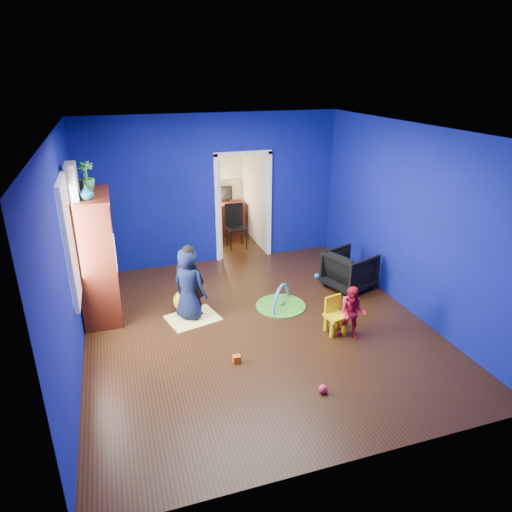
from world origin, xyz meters
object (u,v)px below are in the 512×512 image
object	(u,v)px
toddler_red	(352,313)
crt_tv	(99,254)
vase	(86,192)
play_mat	(281,306)
armchair	(350,270)
study_desk	(226,218)
folding_chair	(236,227)
child_navy	(189,284)
hopper_ball	(184,301)
kid_chair	(336,318)
tv_armoire	(97,257)
child_black	(190,282)

from	to	relation	value
toddler_red	crt_tv	world-z (taller)	crt_tv
vase	play_mat	distance (m)	3.46
armchair	crt_tv	distance (m)	4.20
study_desk	folding_chair	xyz separation A→B (m)	(0.00, -0.96, 0.09)
child_navy	toddler_red	distance (m)	2.48
hopper_ball	kid_chair	bearing A→B (deg)	-33.82
tv_armoire	armchair	bearing A→B (deg)	-4.76
child_navy	folding_chair	distance (m)	3.12
kid_chair	hopper_ball	bearing A→B (deg)	134.11
folding_chair	hopper_ball	bearing A→B (deg)	-122.17
child_navy	tv_armoire	bearing A→B (deg)	24.30
child_black	vase	distance (m)	1.97
child_navy	crt_tv	distance (m)	1.43
kid_chair	crt_tv	bearing A→B (deg)	140.95
crt_tv	kid_chair	bearing A→B (deg)	-26.98
study_desk	folding_chair	world-z (taller)	folding_chair
kid_chair	study_desk	distance (m)	4.81
child_black	tv_armoire	size ratio (longest dim) A/B	0.62
kid_chair	play_mat	bearing A→B (deg)	103.78
toddler_red	crt_tv	xyz separation A→B (m)	(-3.36, 1.84, 0.62)
child_black	toddler_red	size ratio (longest dim) A/B	1.51
child_black	play_mat	xyz separation A→B (m)	(1.45, -0.12, -0.60)
child_navy	armchair	bearing A→B (deg)	-129.23
play_mat	folding_chair	bearing A→B (deg)	89.32
study_desk	child_navy	bearing A→B (deg)	-112.25
crt_tv	kid_chair	xyz separation A→B (m)	(3.21, -1.64, -0.77)
kid_chair	folding_chair	world-z (taller)	folding_chair
toddler_red	tv_armoire	bearing A→B (deg)	-175.13
child_navy	kid_chair	xyz separation A→B (m)	(1.96, -1.10, -0.33)
armchair	study_desk	world-z (taller)	study_desk
play_mat	folding_chair	world-z (taller)	folding_chair
child_navy	folding_chair	bearing A→B (deg)	-72.01
play_mat	folding_chair	distance (m)	2.86
child_black	study_desk	bearing A→B (deg)	-81.06
child_navy	toddler_red	xyz separation A→B (m)	(2.11, -1.30, -0.18)
kid_chair	folding_chair	xyz separation A→B (m)	(-0.45, 3.82, 0.21)
vase	hopper_ball	world-z (taller)	vase
child_navy	study_desk	size ratio (longest dim) A/B	1.32
hopper_ball	study_desk	xyz separation A→B (m)	(1.56, 3.44, 0.20)
child_navy	hopper_ball	world-z (taller)	child_navy
toddler_red	vase	world-z (taller)	vase
vase	hopper_ball	xyz separation A→B (m)	(1.24, 0.01, -1.88)
toddler_red	folding_chair	world-z (taller)	folding_chair
child_black	vase	xyz separation A→B (m)	(-1.32, 0.21, 1.45)
crt_tv	kid_chair	distance (m)	3.69
armchair	vase	xyz separation A→B (m)	(-4.17, 0.05, 1.72)
child_navy	crt_tv	world-z (taller)	crt_tv
tv_armoire	child_black	bearing A→B (deg)	-21.25
child_black	folding_chair	bearing A→B (deg)	-87.78
crt_tv	folding_chair	bearing A→B (deg)	38.38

